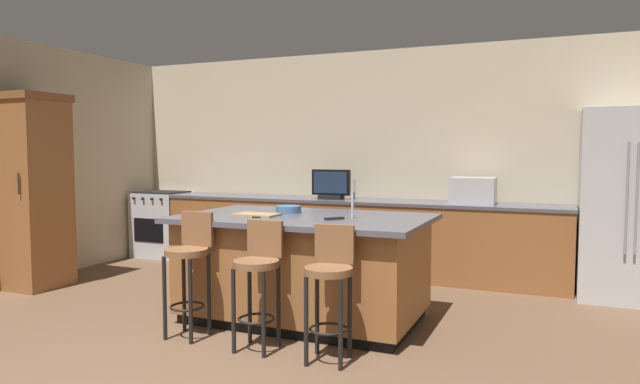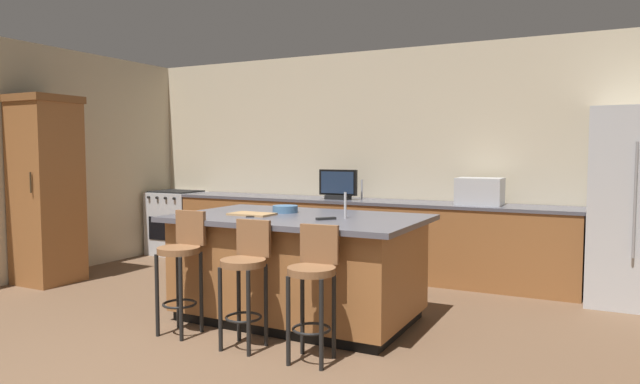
# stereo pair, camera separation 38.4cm
# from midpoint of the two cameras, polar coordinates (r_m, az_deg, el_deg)

# --- Properties ---
(wall_back) EXTENTS (7.17, 0.12, 2.72)m
(wall_back) POSITION_cam_midpoint_polar(r_m,az_deg,el_deg) (7.12, 3.42, 3.16)
(wall_back) COLOR beige
(wall_back) RESTS_ON ground_plane
(wall_left) EXTENTS (0.12, 4.69, 2.72)m
(wall_left) POSITION_cam_midpoint_polar(r_m,az_deg,el_deg) (7.36, -28.68, 2.70)
(wall_left) COLOR beige
(wall_left) RESTS_ON ground_plane
(counter_back) EXTENTS (4.97, 0.62, 0.90)m
(counter_back) POSITION_cam_midpoint_polar(r_m,az_deg,el_deg) (6.87, 1.67, -4.49)
(counter_back) COLOR brown
(counter_back) RESTS_ON ground_plane
(kitchen_island) EXTENTS (2.15, 1.32, 0.92)m
(kitchen_island) POSITION_cam_midpoint_polar(r_m,az_deg,el_deg) (5.00, -3.84, -7.55)
(kitchen_island) COLOR black
(kitchen_island) RESTS_ON ground_plane
(refrigerator) EXTENTS (0.86, 0.82, 1.90)m
(refrigerator) POSITION_cam_midpoint_polar(r_m,az_deg,el_deg) (6.28, 27.05, -1.17)
(refrigerator) COLOR #B7BABF
(refrigerator) RESTS_ON ground_plane
(range_oven) EXTENTS (0.70, 0.63, 0.92)m
(range_oven) POSITION_cam_midpoint_polar(r_m,az_deg,el_deg) (8.33, -16.88, -3.11)
(range_oven) COLOR #B7BABF
(range_oven) RESTS_ON ground_plane
(cabinet_tower) EXTENTS (0.62, 0.64, 2.09)m
(cabinet_tower) POSITION_cam_midpoint_polar(r_m,az_deg,el_deg) (6.92, -28.42, 0.40)
(cabinet_tower) COLOR brown
(cabinet_tower) RESTS_ON ground_plane
(microwave) EXTENTS (0.48, 0.36, 0.29)m
(microwave) POSITION_cam_midpoint_polar(r_m,az_deg,el_deg) (6.43, 13.58, 0.13)
(microwave) COLOR #B7BABF
(microwave) RESTS_ON counter_back
(tv_monitor) EXTENTS (0.49, 0.16, 0.36)m
(tv_monitor) POSITION_cam_midpoint_polar(r_m,az_deg,el_deg) (6.86, -0.49, 0.64)
(tv_monitor) COLOR black
(tv_monitor) RESTS_ON counter_back
(sink_faucet_back) EXTENTS (0.02, 0.02, 0.24)m
(sink_faucet_back) POSITION_cam_midpoint_polar(r_m,az_deg,el_deg) (6.91, 1.92, 0.28)
(sink_faucet_back) COLOR #B2B2B7
(sink_faucet_back) RESTS_ON counter_back
(sink_faucet_island) EXTENTS (0.02, 0.02, 0.22)m
(sink_faucet_island) POSITION_cam_midpoint_polar(r_m,az_deg,el_deg) (4.73, 0.98, -1.35)
(sink_faucet_island) COLOR #B2B2B7
(sink_faucet_island) RESTS_ON kitchen_island
(bar_stool_left) EXTENTS (0.34, 0.34, 0.99)m
(bar_stool_left) POSITION_cam_midpoint_polar(r_m,az_deg,el_deg) (4.68, -15.40, -6.87)
(bar_stool_left) COLOR brown
(bar_stool_left) RESTS_ON ground_plane
(bar_stool_center) EXTENTS (0.34, 0.34, 0.96)m
(bar_stool_center) POSITION_cam_midpoint_polar(r_m,az_deg,el_deg) (4.28, -8.84, -8.14)
(bar_stool_center) COLOR brown
(bar_stool_center) RESTS_ON ground_plane
(bar_stool_right) EXTENTS (0.34, 0.35, 0.95)m
(bar_stool_right) POSITION_cam_midpoint_polar(r_m,az_deg,el_deg) (4.00, -1.78, -8.98)
(bar_stool_right) COLOR brown
(bar_stool_right) RESTS_ON ground_plane
(fruit_bowl) EXTENTS (0.23, 0.23, 0.06)m
(fruit_bowl) POSITION_cam_midpoint_polar(r_m,az_deg,el_deg) (5.17, -5.33, -1.76)
(fruit_bowl) COLOR #3F668C
(fruit_bowl) RESTS_ON kitchen_island
(cell_phone) EXTENTS (0.14, 0.16, 0.01)m
(cell_phone) POSITION_cam_midpoint_polar(r_m,az_deg,el_deg) (4.89, -8.74, -2.46)
(cell_phone) COLOR black
(cell_phone) RESTS_ON kitchen_island
(tv_remote) EXTENTS (0.14, 0.16, 0.02)m
(tv_remote) POSITION_cam_midpoint_polar(r_m,az_deg,el_deg) (4.64, -0.93, -2.70)
(tv_remote) COLOR black
(tv_remote) RESTS_ON kitchen_island
(cutting_board) EXTENTS (0.39, 0.24, 0.02)m
(cutting_board) POSITION_cam_midpoint_polar(r_m,az_deg,el_deg) (4.99, -8.61, -2.28)
(cutting_board) COLOR #A87F51
(cutting_board) RESTS_ON kitchen_island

